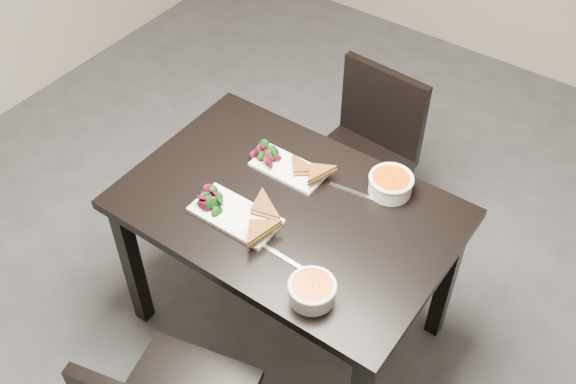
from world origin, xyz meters
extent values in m
plane|color=#47474C|center=(0.00, 0.00, 0.00)|extent=(5.00, 5.00, 0.00)
cube|color=black|center=(-0.27, 0.07, 0.73)|extent=(1.20, 0.80, 0.04)
cube|color=black|center=(-0.81, -0.27, 0.35)|extent=(0.06, 0.06, 0.71)
cube|color=black|center=(-0.81, 0.41, 0.35)|extent=(0.06, 0.06, 0.71)
cube|color=black|center=(0.27, 0.41, 0.35)|extent=(0.06, 0.06, 0.71)
cube|color=black|center=(-0.42, -0.51, 0.21)|extent=(0.05, 0.05, 0.41)
cube|color=black|center=(-0.34, 0.69, 0.43)|extent=(0.45, 0.45, 0.04)
cube|color=black|center=(-0.53, 0.52, 0.21)|extent=(0.04, 0.04, 0.41)
cube|color=black|center=(-0.17, 0.50, 0.21)|extent=(0.04, 0.04, 0.41)
cube|color=black|center=(-0.51, 0.88, 0.21)|extent=(0.04, 0.04, 0.41)
cube|color=black|center=(-0.15, 0.86, 0.21)|extent=(0.04, 0.04, 0.41)
cube|color=black|center=(-0.33, 0.88, 0.65)|extent=(0.42, 0.07, 0.40)
cube|color=white|center=(-0.39, -0.09, 0.76)|extent=(0.32, 0.16, 0.02)
cylinder|color=white|center=(0.03, -0.22, 0.78)|extent=(0.15, 0.15, 0.06)
cylinder|color=#F1530A|center=(0.03, -0.22, 0.81)|extent=(0.13, 0.13, 0.02)
torus|color=white|center=(0.03, -0.22, 0.81)|extent=(0.16, 0.16, 0.02)
cube|color=silver|center=(-0.15, -0.14, 0.75)|extent=(0.18, 0.02, 0.00)
cube|color=white|center=(-0.38, 0.22, 0.76)|extent=(0.28, 0.14, 0.01)
cylinder|color=white|center=(-0.01, 0.34, 0.78)|extent=(0.16, 0.16, 0.06)
cylinder|color=#F1530A|center=(-0.01, 0.34, 0.81)|extent=(0.14, 0.14, 0.02)
torus|color=white|center=(-0.01, 0.34, 0.82)|extent=(0.17, 0.17, 0.02)
cube|color=silver|center=(-0.12, 0.26, 0.75)|extent=(0.18, 0.04, 0.00)
camera|label=1|loc=(0.69, -1.29, 2.52)|focal=41.80mm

